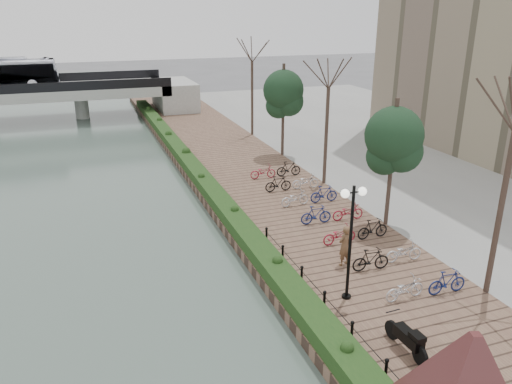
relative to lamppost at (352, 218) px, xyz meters
name	(u,v)px	position (x,y,z in m)	size (l,w,h in m)	color
ground	(327,383)	(-2.59, -3.44, -3.81)	(220.00, 220.00, 0.00)	#59595B
promenade	(257,186)	(1.41, 14.06, -3.56)	(8.00, 75.00, 0.50)	brown
inland_pavement	(459,162)	(17.41, 14.06, -3.56)	(24.00, 75.00, 0.50)	gray
hedge	(197,172)	(-1.99, 16.56, -3.01)	(1.10, 56.00, 0.60)	black
chain_fence	(337,316)	(-1.19, -1.44, -2.96)	(0.10, 14.10, 0.70)	black
lamppost	(352,218)	(0.00, 0.00, 0.00)	(1.02, 0.32, 4.56)	black
motorcycle	(406,337)	(0.19, -3.47, -2.77)	(0.55, 1.75, 1.09)	black
pedestrian	(345,246)	(1.19, 2.38, -2.41)	(0.66, 0.43, 1.81)	brown
bicycle_parking	(331,213)	(2.90, 6.84, -2.84)	(2.40, 17.32, 1.00)	silver
street_trees	(353,147)	(5.41, 9.24, -0.13)	(3.20, 37.12, 6.80)	#33261E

